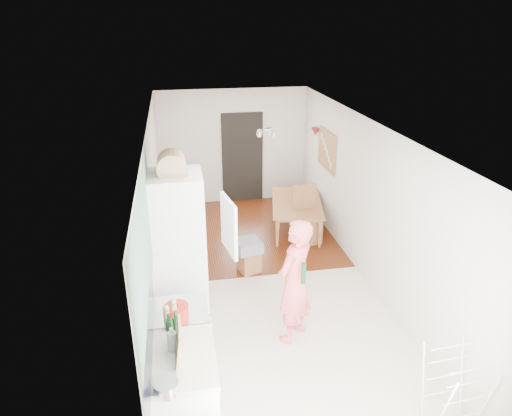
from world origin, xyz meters
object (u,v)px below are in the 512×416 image
object	(u,v)px
dining_table	(298,218)
drying_rack	(454,391)
dining_chair	(308,215)
person	(295,271)
stool	(249,260)

from	to	relation	value
dining_table	drying_rack	bearing A→B (deg)	-164.42
dining_table	dining_chair	bearing A→B (deg)	-164.28
person	drying_rack	size ratio (longest dim) A/B	2.22
dining_table	drying_rack	world-z (taller)	drying_rack
drying_rack	dining_table	bearing A→B (deg)	90.30
dining_table	dining_chair	size ratio (longest dim) A/B	1.34
stool	drying_rack	world-z (taller)	drying_rack
stool	person	bearing A→B (deg)	-80.39
drying_rack	dining_chair	bearing A→B (deg)	90.28
stool	dining_chair	bearing A→B (deg)	35.33
person	dining_chair	xyz separation A→B (m)	(0.94, 2.60, -0.46)
dining_chair	dining_table	bearing A→B (deg)	88.54
dining_chair	stool	bearing A→B (deg)	-149.96
person	drying_rack	bearing A→B (deg)	82.96
dining_table	dining_chair	world-z (taller)	dining_chair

